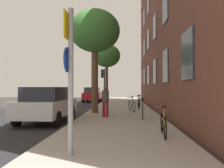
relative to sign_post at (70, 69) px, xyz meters
name	(u,v)px	position (x,y,z in m)	size (l,w,h in m)	color
ground_plane	(73,110)	(-2.47, 11.73, -2.01)	(41.80, 41.80, 0.00)	#332D28
road_asphalt	(45,109)	(-4.57, 11.73, -2.01)	(7.00, 38.00, 0.01)	#232326
sidewalk	(122,109)	(1.03, 11.73, -1.95)	(4.20, 38.00, 0.12)	#9E9389
building_facade	(159,14)	(3.63, 11.23, 4.72)	(0.56, 27.00, 13.44)	brown
sign_post	(70,69)	(0.00, 0.00, 0.00)	(0.16, 0.60, 3.26)	gray
traffic_light	(103,80)	(-0.75, 16.97, 0.34)	(0.43, 0.24, 3.25)	black
tree_near	(95,32)	(-0.52, 8.65, 2.89)	(2.98, 2.98, 6.13)	brown
tree_far	(107,56)	(-0.42, 16.97, 2.57)	(2.57, 2.57, 5.60)	brown
bicycle_0	(163,124)	(2.41, 2.12, -1.53)	(0.42, 1.70, 0.94)	black
bicycle_1	(143,110)	(2.11, 6.15, -1.51)	(0.42, 1.67, 0.99)	black
bicycle_2	(132,105)	(1.70, 9.59, -1.52)	(0.52, 1.64, 0.95)	black
bicycle_3	(138,103)	(2.22, 11.45, -1.51)	(0.42, 1.69, 0.98)	black
bicycle_4	(140,102)	(2.46, 13.61, -1.54)	(0.42, 1.69, 0.91)	black
pedestrian_0	(105,99)	(0.27, 6.71, -0.99)	(0.50, 0.50, 1.58)	maroon
car_0	(47,104)	(-2.36, 5.58, -1.17)	(1.91, 4.22, 1.62)	silver
car_1	(93,94)	(-2.34, 21.29, -1.17)	(1.94, 4.20, 1.62)	red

